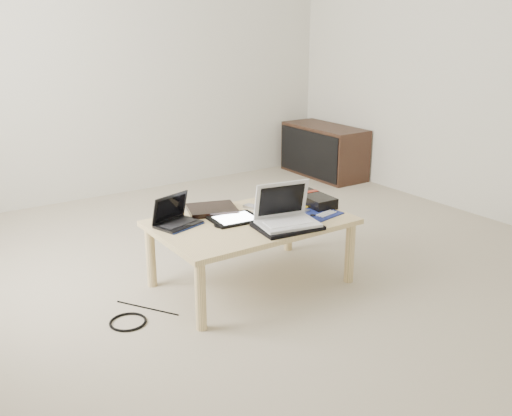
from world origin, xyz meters
TOP-DOWN VIEW (x-y plane):
  - ground at (0.00, 0.00)m, footprint 4.00×4.00m
  - coffee_table at (-0.21, -0.23)m, footprint 1.10×0.70m
  - media_cabinet at (1.77, 1.45)m, footprint 0.41×0.90m
  - book at (-0.32, 0.02)m, footprint 0.34×0.31m
  - netbook at (-0.60, -0.07)m, footprint 0.28×0.24m
  - tablet at (-0.29, -0.19)m, footprint 0.29×0.23m
  - remote at (-0.07, -0.13)m, footprint 0.12×0.24m
  - neoprene_sleeve at (-0.12, -0.46)m, footprint 0.37×0.29m
  - white_laptop at (-0.11, -0.43)m, footprint 0.35×0.28m
  - motherboard at (0.17, -0.33)m, footprint 0.29×0.34m
  - gpu_box at (0.27, -0.21)m, footprint 0.17×0.31m
  - cable_coil at (-0.40, -0.23)m, footprint 0.10×0.10m
  - floor_cable_coil at (-1.00, -0.27)m, footprint 0.22×0.22m
  - floor_cable_trail at (-0.85, -0.18)m, footprint 0.22×0.33m

SIDE VIEW (x-z plane):
  - ground at x=0.00m, z-range 0.00..0.00m
  - floor_cable_trail at x=-0.85m, z-range 0.00..0.01m
  - floor_cable_coil at x=-1.00m, z-range 0.00..0.01m
  - media_cabinet at x=1.77m, z-range 0.00..0.50m
  - coffee_table at x=-0.21m, z-range 0.15..0.55m
  - motherboard at x=0.17m, z-range 0.40..0.41m
  - cable_coil at x=-0.40m, z-range 0.40..0.41m
  - tablet at x=-0.29m, z-range 0.40..0.41m
  - neoprene_sleeve at x=-0.12m, z-range 0.40..0.42m
  - remote at x=-0.07m, z-range 0.40..0.42m
  - book at x=-0.32m, z-range 0.40..0.43m
  - gpu_box at x=0.27m, z-range 0.40..0.47m
  - netbook at x=-0.60m, z-range 0.35..0.52m
  - white_laptop at x=-0.11m, z-range 0.35..0.58m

